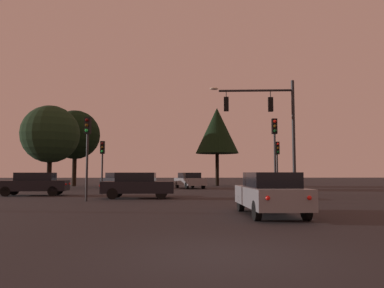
{
  "coord_description": "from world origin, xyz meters",
  "views": [
    {
      "loc": [
        -0.72,
        -6.8,
        1.5
      ],
      "look_at": [
        -0.01,
        16.95,
        3.36
      ],
      "focal_mm": 34.56,
      "sensor_mm": 36.0,
      "label": 1
    }
  ],
  "objects_px": {
    "traffic_light_far_side": "(102,156)",
    "car_crossing_left": "(34,184)",
    "tree_left_far": "(75,135)",
    "car_far_lane": "(117,180)",
    "car_parked_lot": "(190,180)",
    "traffic_light_corner_left": "(277,157)",
    "traffic_light_corner_right": "(87,142)",
    "traffic_light_median": "(275,142)",
    "traffic_signal_mast_arm": "(271,119)",
    "car_nearside_lane": "(270,193)",
    "tree_behind_sign": "(217,131)",
    "car_crossing_right": "(138,185)",
    "tree_center_horizon": "(50,134)"
  },
  "relations": [
    {
      "from": "car_far_lane",
      "to": "car_crossing_right",
      "type": "bearing_deg",
      "value": -75.74
    },
    {
      "from": "car_crossing_left",
      "to": "car_crossing_right",
      "type": "bearing_deg",
      "value": -21.29
    },
    {
      "from": "car_parked_lot",
      "to": "traffic_light_corner_right",
      "type": "bearing_deg",
      "value": -109.9
    },
    {
      "from": "traffic_light_corner_right",
      "to": "traffic_light_far_side",
      "type": "bearing_deg",
      "value": 94.89
    },
    {
      "from": "traffic_light_corner_left",
      "to": "car_crossing_right",
      "type": "distance_m",
      "value": 10.33
    },
    {
      "from": "traffic_light_far_side",
      "to": "traffic_signal_mast_arm",
      "type": "bearing_deg",
      "value": -17.32
    },
    {
      "from": "car_nearside_lane",
      "to": "tree_center_horizon",
      "type": "bearing_deg",
      "value": 125.11
    },
    {
      "from": "tree_center_horizon",
      "to": "traffic_light_corner_right",
      "type": "bearing_deg",
      "value": -64.31
    },
    {
      "from": "tree_left_far",
      "to": "car_nearside_lane",
      "type": "bearing_deg",
      "value": -62.5
    },
    {
      "from": "traffic_light_far_side",
      "to": "car_crossing_left",
      "type": "height_order",
      "value": "traffic_light_far_side"
    },
    {
      "from": "traffic_signal_mast_arm",
      "to": "traffic_light_far_side",
      "type": "height_order",
      "value": "traffic_signal_mast_arm"
    },
    {
      "from": "car_crossing_right",
      "to": "car_far_lane",
      "type": "relative_size",
      "value": 0.88
    },
    {
      "from": "traffic_light_far_side",
      "to": "tree_left_far",
      "type": "bearing_deg",
      "value": 112.12
    },
    {
      "from": "traffic_light_median",
      "to": "traffic_signal_mast_arm",
      "type": "bearing_deg",
      "value": 83.47
    },
    {
      "from": "traffic_light_far_side",
      "to": "tree_behind_sign",
      "type": "height_order",
      "value": "tree_behind_sign"
    },
    {
      "from": "tree_left_far",
      "to": "tree_center_horizon",
      "type": "bearing_deg",
      "value": -91.99
    },
    {
      "from": "traffic_light_far_side",
      "to": "traffic_light_corner_left",
      "type": "bearing_deg",
      "value": -1.51
    },
    {
      "from": "tree_left_far",
      "to": "traffic_light_median",
      "type": "bearing_deg",
      "value": -50.25
    },
    {
      "from": "traffic_light_far_side",
      "to": "car_parked_lot",
      "type": "bearing_deg",
      "value": 56.73
    },
    {
      "from": "traffic_light_far_side",
      "to": "tree_left_far",
      "type": "relative_size",
      "value": 0.43
    },
    {
      "from": "traffic_light_corner_left",
      "to": "car_far_lane",
      "type": "distance_m",
      "value": 17.41
    },
    {
      "from": "traffic_light_median",
      "to": "car_crossing_left",
      "type": "xyz_separation_m",
      "value": [
        -15.22,
        3.61,
        -2.5
      ]
    },
    {
      "from": "traffic_light_corner_right",
      "to": "car_far_lane",
      "type": "xyz_separation_m",
      "value": [
        -1.36,
        17.3,
        -2.38
      ]
    },
    {
      "from": "tree_left_far",
      "to": "car_far_lane",
      "type": "bearing_deg",
      "value": -42.5
    },
    {
      "from": "car_far_lane",
      "to": "car_parked_lot",
      "type": "xyz_separation_m",
      "value": [
        7.24,
        -1.06,
        -0.0
      ]
    },
    {
      "from": "traffic_light_corner_right",
      "to": "car_crossing_left",
      "type": "height_order",
      "value": "traffic_light_corner_right"
    },
    {
      "from": "car_nearside_lane",
      "to": "car_parked_lot",
      "type": "bearing_deg",
      "value": 95.71
    },
    {
      "from": "car_crossing_right",
      "to": "tree_behind_sign",
      "type": "distance_m",
      "value": 22.74
    },
    {
      "from": "tree_left_far",
      "to": "traffic_signal_mast_arm",
      "type": "bearing_deg",
      "value": -47.84
    },
    {
      "from": "traffic_light_median",
      "to": "car_parked_lot",
      "type": "distance_m",
      "value": 15.73
    },
    {
      "from": "car_nearside_lane",
      "to": "traffic_light_corner_right",
      "type": "bearing_deg",
      "value": 140.26
    },
    {
      "from": "car_crossing_right",
      "to": "tree_center_horizon",
      "type": "relative_size",
      "value": 0.54
    },
    {
      "from": "traffic_light_corner_right",
      "to": "car_parked_lot",
      "type": "xyz_separation_m",
      "value": [
        5.88,
        16.24,
        -2.38
      ]
    },
    {
      "from": "car_crossing_left",
      "to": "car_parked_lot",
      "type": "distance_m",
      "value": 15.44
    },
    {
      "from": "traffic_signal_mast_arm",
      "to": "car_crossing_left",
      "type": "distance_m",
      "value": 16.07
    },
    {
      "from": "car_parked_lot",
      "to": "tree_center_horizon",
      "type": "bearing_deg",
      "value": -175.92
    },
    {
      "from": "traffic_light_median",
      "to": "car_nearside_lane",
      "type": "relative_size",
      "value": 1.05
    },
    {
      "from": "traffic_light_far_side",
      "to": "car_nearside_lane",
      "type": "relative_size",
      "value": 0.85
    },
    {
      "from": "tree_left_far",
      "to": "traffic_light_corner_right",
      "type": "bearing_deg",
      "value": -72.53
    },
    {
      "from": "car_nearside_lane",
      "to": "car_far_lane",
      "type": "bearing_deg",
      "value": 111.6
    },
    {
      "from": "traffic_light_corner_left",
      "to": "tree_left_far",
      "type": "bearing_deg",
      "value": 139.05
    },
    {
      "from": "traffic_light_corner_left",
      "to": "car_parked_lot",
      "type": "bearing_deg",
      "value": 120.56
    },
    {
      "from": "traffic_light_corner_left",
      "to": "car_nearside_lane",
      "type": "height_order",
      "value": "traffic_light_corner_left"
    },
    {
      "from": "traffic_signal_mast_arm",
      "to": "car_crossing_right",
      "type": "relative_size",
      "value": 1.72
    },
    {
      "from": "traffic_light_median",
      "to": "car_crossing_left",
      "type": "distance_m",
      "value": 15.84
    },
    {
      "from": "traffic_light_median",
      "to": "traffic_light_far_side",
      "type": "relative_size",
      "value": 1.24
    },
    {
      "from": "tree_behind_sign",
      "to": "tree_left_far",
      "type": "distance_m",
      "value": 16.39
    },
    {
      "from": "traffic_signal_mast_arm",
      "to": "car_parked_lot",
      "type": "relative_size",
      "value": 1.54
    },
    {
      "from": "traffic_light_corner_left",
      "to": "car_crossing_left",
      "type": "xyz_separation_m",
      "value": [
        -16.58,
        -1.1,
        -1.86
      ]
    },
    {
      "from": "car_crossing_left",
      "to": "tree_left_far",
      "type": "distance_m",
      "value": 18.41
    }
  ]
}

